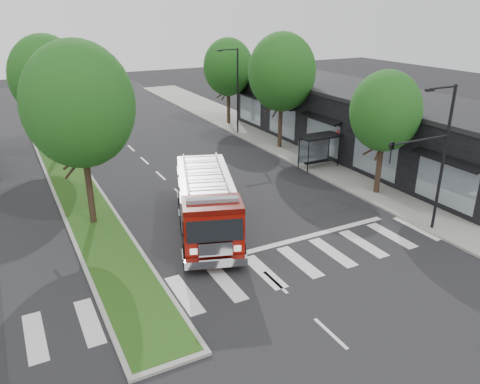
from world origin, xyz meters
The scene contains 13 objects.
ground centered at (0.00, 0.00, 0.00)m, with size 140.00×140.00×0.00m, color black.
sidewalk_right centered at (12.50, 10.00, 0.07)m, with size 5.00×80.00×0.15m, color gray.
median centered at (-6.00, 18.00, 0.08)m, with size 3.00×50.00×0.15m.
storefront_row centered at (17.00, 10.00, 2.50)m, with size 8.00×30.00×5.00m, color black.
bus_shelter centered at (11.20, 8.15, 2.04)m, with size 3.20×1.60×2.61m.
tree_right_near centered at (11.50, 2.00, 5.51)m, with size 4.40×4.40×8.05m.
tree_right_mid centered at (11.50, 14.00, 6.49)m, with size 5.60×5.60×9.72m.
tree_right_far centered at (11.50, 24.00, 5.84)m, with size 5.00×5.00×8.73m.
tree_median_near centered at (-6.00, 6.00, 6.81)m, with size 5.80×5.80×10.16m.
tree_median_far centered at (-6.00, 20.00, 6.49)m, with size 5.60×5.60×9.72m.
streetlight_right_near centered at (9.61, -3.50, 4.67)m, with size 4.08×0.22×8.00m.
streetlight_right_far centered at (10.35, 20.00, 4.48)m, with size 2.11×0.20×8.00m.
fire_engine centered at (-0.60, 2.20, 1.60)m, with size 5.78×10.01×3.33m.
Camera 1 is at (-9.78, -19.26, 11.62)m, focal length 35.00 mm.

